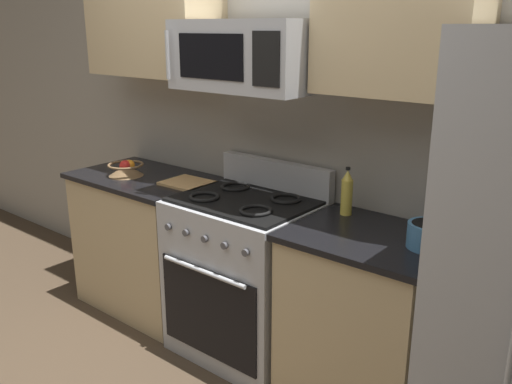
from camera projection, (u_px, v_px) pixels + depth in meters
name	position (u px, v px, depth m)	size (l,w,h in m)	color
wall_back	(287.00, 122.00, 3.12)	(8.00, 0.10, 2.60)	#9E998E
counter_left	(147.00, 241.00, 3.61)	(0.93, 0.61, 0.91)	tan
range_oven	(246.00, 275.00, 3.08)	(0.76, 0.65, 1.09)	#B2B5BA
counter_right	(364.00, 321.00, 2.63)	(0.73, 0.61, 0.91)	tan
microwave	(248.00, 55.00, 2.75)	(0.77, 0.44, 0.35)	#B2B5BA
upper_cabinets_left	(153.00, 16.00, 3.31)	(0.92, 0.34, 0.71)	tan
upper_cabinets_right	(402.00, 11.00, 2.32)	(0.72, 0.34, 0.71)	tan
utensil_crock	(428.00, 234.00, 2.33)	(0.18, 0.18, 0.33)	teal
fruit_basket	(126.00, 169.00, 3.46)	(0.23, 0.23, 0.10)	brown
cutting_board	(188.00, 183.00, 3.28)	(0.29, 0.24, 0.02)	tan
bottle_oil	(347.00, 193.00, 2.73)	(0.06, 0.06, 0.25)	gold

